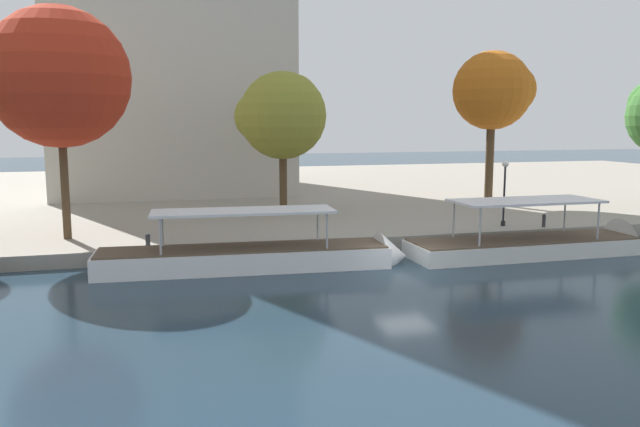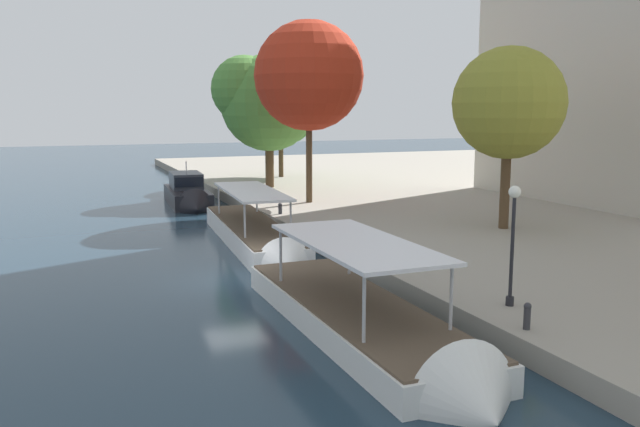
# 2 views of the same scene
# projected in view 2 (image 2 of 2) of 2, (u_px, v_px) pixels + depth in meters

# --- Properties ---
(ground_plane) EXTENTS (220.00, 220.00, 0.00)m
(ground_plane) POSITION_uv_depth(u_px,v_px,m) (235.00, 280.00, 27.49)
(ground_plane) COLOR #1E3342
(motor_yacht_0) EXTENTS (9.32, 3.19, 4.14)m
(motor_yacht_0) POSITION_uv_depth(u_px,v_px,m) (188.00, 197.00, 48.56)
(motor_yacht_0) COLOR black
(motor_yacht_0) RESTS_ON ground_plane
(tour_boat_1) EXTENTS (15.11, 3.76, 3.78)m
(tour_boat_1) POSITION_uv_depth(u_px,v_px,m) (256.00, 238.00, 34.05)
(tour_boat_1) COLOR white
(tour_boat_1) RESTS_ON ground_plane
(tour_boat_2) EXTENTS (13.65, 3.44, 4.29)m
(tour_boat_2) POSITION_uv_depth(u_px,v_px,m) (371.00, 332.00, 20.23)
(tour_boat_2) COLOR silver
(tour_boat_2) RESTS_ON ground_plane
(mooring_bollard_1) EXTENTS (0.25, 0.25, 0.69)m
(mooring_bollard_1) POSITION_uv_depth(u_px,v_px,m) (280.00, 208.00, 40.00)
(mooring_bollard_1) COLOR #2D2D33
(mooring_bollard_1) RESTS_ON dock_promenade
(mooring_bollard_2) EXTENTS (0.23, 0.23, 0.80)m
(mooring_bollard_2) POSITION_uv_depth(u_px,v_px,m) (527.00, 315.00, 19.07)
(mooring_bollard_2) COLOR #2D2D33
(mooring_bollard_2) RESTS_ON dock_promenade
(lamp_post) EXTENTS (0.40, 0.40, 3.93)m
(lamp_post) POSITION_uv_depth(u_px,v_px,m) (513.00, 232.00, 21.06)
(lamp_post) COLOR black
(lamp_post) RESTS_ON dock_promenade
(tree_1) EXTENTS (5.99, 5.99, 9.56)m
(tree_1) POSITION_uv_depth(u_px,v_px,m) (510.00, 101.00, 34.38)
(tree_1) COLOR #4C3823
(tree_1) RESTS_ON dock_promenade
(tree_3) EXTENTS (7.31, 7.31, 12.16)m
(tree_3) POSITION_uv_depth(u_px,v_px,m) (311.00, 75.00, 43.89)
(tree_3) COLOR #4C3823
(tree_3) RESTS_ON dock_promenade
(tree_4) EXTENTS (7.79, 8.42, 10.65)m
(tree_4) POSITION_uv_depth(u_px,v_px,m) (266.00, 98.00, 52.45)
(tree_4) COLOR #4C3823
(tree_4) RESTS_ON dock_promenade
(tree_5) EXTENTS (7.48, 7.48, 10.41)m
(tree_5) POSITION_uv_depth(u_px,v_px,m) (282.00, 103.00, 60.96)
(tree_5) COLOR #4C3823
(tree_5) RESTS_ON dock_promenade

